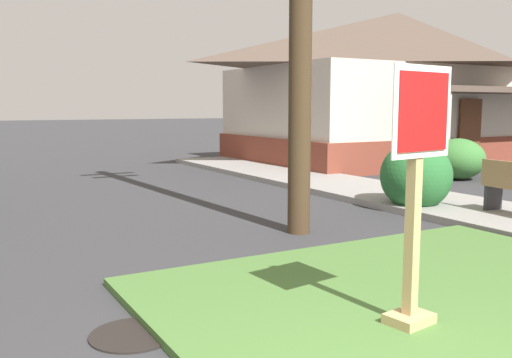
{
  "coord_description": "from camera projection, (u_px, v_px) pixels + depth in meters",
  "views": [
    {
      "loc": [
        -2.02,
        -1.52,
        1.82
      ],
      "look_at": [
        1.17,
        4.12,
        0.98
      ],
      "focal_mm": 39.1,
      "sensor_mm": 36.0,
      "label": 1
    }
  ],
  "objects": [
    {
      "name": "manhole_cover",
      "position": [
        133.0,
        335.0,
        4.46
      ],
      "size": [
        0.7,
        0.7,
        0.02
      ],
      "primitive_type": "cylinder",
      "color": "black",
      "rests_on": "ground"
    },
    {
      "name": "corner_house",
      "position": [
        397.0,
        85.0,
        19.03
      ],
      "size": [
        10.94,
        7.8,
        4.96
      ],
      "color": "brown",
      "rests_on": "ground"
    },
    {
      "name": "shrub_near_porch",
      "position": [
        458.0,
        159.0,
        13.98
      ],
      "size": [
        1.34,
        1.34,
        1.04
      ],
      "primitive_type": "ellipsoid",
      "color": "#3A7534",
      "rests_on": "ground"
    },
    {
      "name": "sidewalk_strip",
      "position": [
        417.0,
        200.0,
        10.56
      ],
      "size": [
        2.2,
        19.27,
        0.12
      ],
      "primitive_type": "cube",
      "color": "gray",
      "rests_on": "ground"
    },
    {
      "name": "stop_sign",
      "position": [
        415.0,
        204.0,
        4.36
      ],
      "size": [
        0.7,
        0.33,
        2.05
      ],
      "color": "tan",
      "rests_on": "grass_corner_patch"
    },
    {
      "name": "shrub_by_curb",
      "position": [
        416.0,
        176.0,
        9.81
      ],
      "size": [
        1.25,
        1.25,
        1.22
      ],
      "primitive_type": "ellipsoid",
      "color": "#286630",
      "rests_on": "ground"
    }
  ]
}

